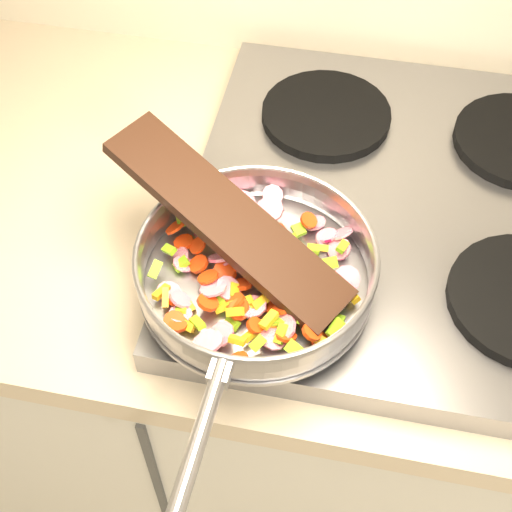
# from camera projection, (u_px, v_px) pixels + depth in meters

# --- Properties ---
(cooktop) EXTENTS (0.60, 0.60, 0.04)m
(cooktop) POSITION_uv_depth(u_px,v_px,m) (412.00, 211.00, 0.97)
(cooktop) COLOR #939399
(cooktop) RESTS_ON counter_top
(grate_fl) EXTENTS (0.19, 0.19, 0.02)m
(grate_fl) POSITION_uv_depth(u_px,v_px,m) (295.00, 263.00, 0.88)
(grate_fl) COLOR black
(grate_fl) RESTS_ON cooktop
(grate_bl) EXTENTS (0.19, 0.19, 0.02)m
(grate_bl) POSITION_uv_depth(u_px,v_px,m) (326.00, 115.00, 1.05)
(grate_bl) COLOR black
(grate_bl) RESTS_ON cooktop
(saute_pan) EXTENTS (0.32, 0.49, 0.06)m
(saute_pan) POSITION_uv_depth(u_px,v_px,m) (255.00, 268.00, 0.82)
(saute_pan) COLOR #9E9EA5
(saute_pan) RESTS_ON grate_fl
(vegetable_heap) EXTENTS (0.25, 0.27, 0.05)m
(vegetable_heap) POSITION_uv_depth(u_px,v_px,m) (253.00, 276.00, 0.83)
(vegetable_heap) COLOR gold
(vegetable_heap) RESTS_ON saute_pan
(wooden_spatula) EXTENTS (0.32, 0.23, 0.10)m
(wooden_spatula) POSITION_uv_depth(u_px,v_px,m) (228.00, 220.00, 0.82)
(wooden_spatula) COLOR black
(wooden_spatula) RESTS_ON saute_pan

